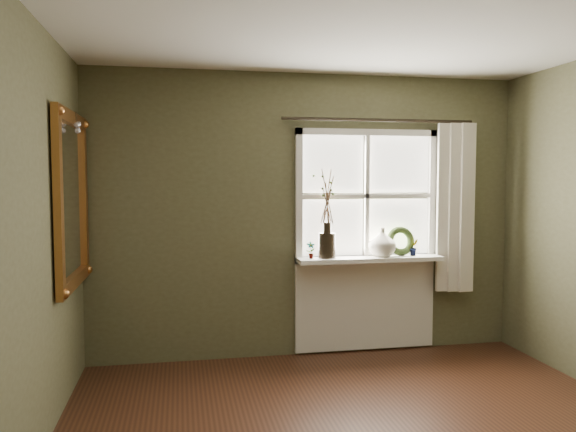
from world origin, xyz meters
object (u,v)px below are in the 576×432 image
(cream_vase, at_px, (382,242))
(wreath, at_px, (400,244))
(dark_jug, at_px, (327,245))
(gilt_mirror, at_px, (72,200))

(cream_vase, height_order, wreath, cream_vase)
(dark_jug, height_order, gilt_mirror, gilt_mirror)
(dark_jug, xyz_separation_m, gilt_mirror, (-2.11, -0.47, 0.45))
(cream_vase, relative_size, gilt_mirror, 0.20)
(dark_jug, bearing_deg, wreath, 3.16)
(cream_vase, bearing_deg, dark_jug, 180.00)
(gilt_mirror, bearing_deg, dark_jug, 12.67)
(wreath, bearing_deg, cream_vase, -172.71)
(wreath, bearing_deg, gilt_mirror, -173.99)
(dark_jug, xyz_separation_m, wreath, (0.72, 0.04, -0.01))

